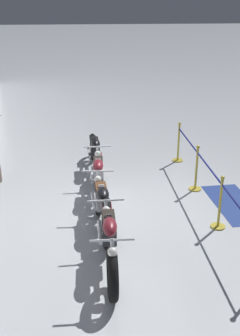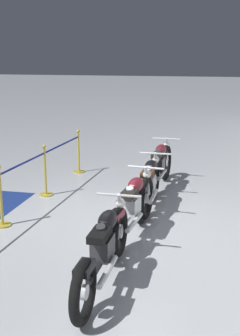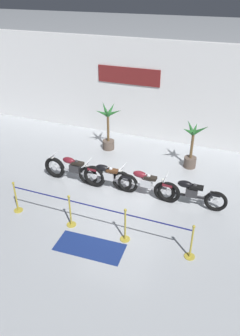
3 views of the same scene
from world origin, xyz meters
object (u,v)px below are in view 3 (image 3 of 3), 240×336
at_px(stanchion_mid_right, 125,229).
at_px(floor_banner, 90,247).
at_px(potted_palm_right_of_row, 108,129).
at_px(potted_palm_left_of_row, 192,148).
at_px(motorcycle_black_3, 190,193).
at_px(stanchion_mid_left, 71,215).
at_px(stanchion_far_left, 60,204).
at_px(motorcycle_maroon_0, 74,170).
at_px(motorcycle_maroon_2, 145,184).
at_px(motorcycle_black_1, 107,176).
at_px(stanchion_far_right, 191,247).

distance_m(stanchion_mid_right, floor_banner, 1.06).
bearing_deg(potted_palm_right_of_row, potted_palm_left_of_row, -4.84).
bearing_deg(motorcycle_black_3, stanchion_mid_right, -120.82).
height_order(stanchion_mid_left, floor_banner, stanchion_mid_left).
relative_size(stanchion_far_left, stanchion_mid_right, 5.15).
distance_m(potted_palm_left_of_row, floor_banner, 5.59).
bearing_deg(motorcycle_maroon_0, stanchion_mid_right, -38.15).
bearing_deg(stanchion_far_left, floor_banner, -27.22).
bearing_deg(stanchion_mid_right, motorcycle_black_3, 59.18).
bearing_deg(motorcycle_maroon_2, motorcycle_black_1, -179.56).
height_order(motorcycle_maroon_2, potted_palm_right_of_row, potted_palm_right_of_row).
distance_m(stanchion_far_right, floor_banner, 2.66).
xyz_separation_m(potted_palm_right_of_row, stanchion_mid_right, (2.61, -4.94, -0.53)).
xyz_separation_m(potted_palm_right_of_row, stanchion_mid_left, (0.93, -4.94, -0.53)).
xyz_separation_m(motorcycle_black_1, stanchion_far_right, (3.25, -2.18, -0.11)).
bearing_deg(potted_palm_right_of_row, stanchion_mid_left, -79.29).
relative_size(motorcycle_black_3, floor_banner, 1.24).
bearing_deg(motorcycle_black_1, stanchion_far_right, -33.79).
height_order(motorcycle_maroon_2, stanchion_far_right, stanchion_far_right).
xyz_separation_m(motorcycle_maroon_2, stanchion_far_left, (-1.85, -2.19, 0.19)).
xyz_separation_m(motorcycle_black_3, stanchion_mid_right, (-1.31, -2.20, -0.10)).
bearing_deg(motorcycle_maroon_2, motorcycle_maroon_0, -178.72).
bearing_deg(motorcycle_black_1, stanchion_mid_right, -56.06).
height_order(motorcycle_black_1, motorcycle_maroon_2, motorcycle_maroon_2).
distance_m(motorcycle_maroon_2, stanchion_far_right, 2.93).
bearing_deg(stanchion_mid_right, stanchion_mid_left, 180.00).
relative_size(motorcycle_black_1, floor_banner, 1.15).
relative_size(motorcycle_maroon_2, motorcycle_black_3, 1.03).
relative_size(potted_palm_right_of_row, stanchion_far_right, 1.89).
relative_size(motorcycle_maroon_0, stanchion_mid_left, 2.26).
bearing_deg(potted_palm_left_of_row, floor_banner, -107.28).
relative_size(motorcycle_maroon_2, potted_palm_left_of_row, 1.28).
distance_m(motorcycle_maroon_2, stanchion_mid_left, 2.67).
xyz_separation_m(potted_palm_left_of_row, stanchion_mid_left, (-2.55, -4.65, -0.45)).
xyz_separation_m(potted_palm_left_of_row, floor_banner, (-1.64, -5.28, -0.81)).
bearing_deg(floor_banner, stanchion_mid_right, 36.31).
height_order(motorcycle_maroon_0, stanchion_far_right, stanchion_far_right).
distance_m(motorcycle_black_3, stanchion_mid_right, 2.56).
bearing_deg(motorcycle_maroon_2, stanchion_mid_right, -86.00).
xyz_separation_m(motorcycle_maroon_2, potted_palm_right_of_row, (-2.46, 2.75, 0.41)).
distance_m(stanchion_mid_left, floor_banner, 1.16).
xyz_separation_m(motorcycle_black_1, motorcycle_maroon_2, (1.31, 0.01, 0.01)).
height_order(potted_palm_right_of_row, stanchion_mid_left, potted_palm_right_of_row).
relative_size(motorcycle_maroon_0, potted_palm_left_of_row, 1.29).
bearing_deg(stanchion_far_right, motorcycle_maroon_0, 154.67).
bearing_deg(potted_palm_right_of_row, stanchion_far_right, -48.32).
bearing_deg(potted_palm_right_of_row, motorcycle_black_3, -34.94).
height_order(motorcycle_maroon_0, stanchion_mid_left, stanchion_mid_left).
distance_m(stanchion_far_left, floor_banner, 1.53).
distance_m(potted_palm_right_of_row, stanchion_mid_right, 5.61).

